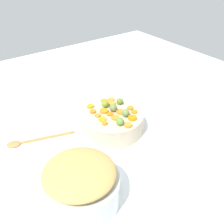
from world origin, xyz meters
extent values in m
cube|color=white|center=(0.00, 0.00, 0.01)|extent=(2.40, 2.40, 0.02)
cylinder|color=#B7A68C|center=(0.04, -0.04, 0.07)|extent=(0.29, 0.29, 0.09)
cylinder|color=#B6BDC0|center=(-0.22, 0.28, 0.07)|extent=(0.26, 0.26, 0.11)
ellipsoid|color=tan|center=(-0.22, 0.28, 0.16)|extent=(0.24, 0.24, 0.05)
cylinder|color=orange|center=(0.02, -0.13, 0.11)|extent=(0.04, 0.04, 0.01)
cylinder|color=orange|center=(-0.01, -0.13, 0.11)|extent=(0.04, 0.04, 0.01)
cylinder|color=orange|center=(0.06, 0.02, 0.11)|extent=(0.03, 0.03, 0.01)
cylinder|color=orange|center=(0.10, 0.02, 0.12)|extent=(0.03, 0.03, 0.01)
cylinder|color=orange|center=(0.11, -0.09, 0.11)|extent=(0.05, 0.05, 0.01)
cylinder|color=orange|center=(0.04, -0.03, 0.11)|extent=(0.04, 0.04, 0.01)
cylinder|color=orange|center=(0.02, -0.08, 0.11)|extent=(0.04, 0.04, 0.01)
cylinder|color=orange|center=(-0.05, -0.09, 0.12)|extent=(0.05, 0.05, 0.01)
cylinder|color=orange|center=(0.14, -0.11, 0.11)|extent=(0.04, 0.04, 0.01)
cylinder|color=orange|center=(0.02, 0.02, 0.11)|extent=(0.04, 0.04, 0.01)
cylinder|color=orange|center=(-0.08, -0.04, 0.12)|extent=(0.04, 0.04, 0.01)
cylinder|color=orange|center=(-0.01, 0.03, 0.12)|extent=(0.03, 0.03, 0.01)
cylinder|color=orange|center=(0.00, -0.03, 0.11)|extent=(0.05, 0.05, 0.01)
cylinder|color=orange|center=(0.14, 0.01, 0.12)|extent=(0.03, 0.03, 0.01)
cylinder|color=orange|center=(0.07, -0.02, 0.12)|extent=(0.04, 0.04, 0.01)
cylinder|color=orange|center=(0.15, -0.07, 0.11)|extent=(0.04, 0.04, 0.01)
sphere|color=#5D7840|center=(-0.01, -0.08, 0.13)|extent=(0.04, 0.04, 0.04)
sphere|color=#5D763C|center=(0.05, -0.06, 0.13)|extent=(0.04, 0.04, 0.04)
sphere|color=#558734|center=(-0.05, -0.02, 0.13)|extent=(0.03, 0.03, 0.03)
sphere|color=olive|center=(0.10, -0.05, 0.13)|extent=(0.03, 0.03, 0.03)
sphere|color=#59772A|center=(0.08, -0.12, 0.13)|extent=(0.03, 0.03, 0.03)
cube|color=#B87842|center=(0.16, 0.23, 0.02)|extent=(0.09, 0.25, 0.01)
ellipsoid|color=#B87842|center=(0.20, 0.37, 0.03)|extent=(0.06, 0.07, 0.01)
cylinder|color=white|center=(-0.48, -0.04, 0.07)|extent=(0.24, 0.24, 0.10)
camera|label=1|loc=(-0.75, 0.53, 0.77)|focal=41.51mm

